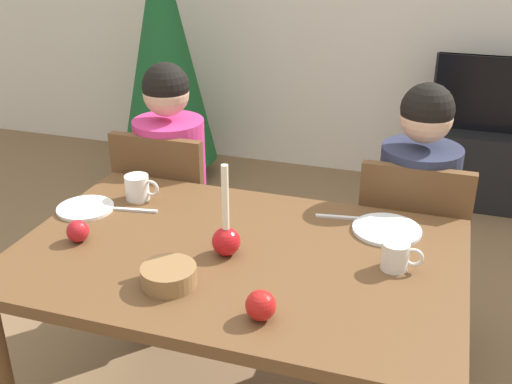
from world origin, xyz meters
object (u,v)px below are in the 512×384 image
at_px(mug_left, 138,187).
at_px(chair_right, 410,250).
at_px(tv_stand, 488,167).
at_px(bowl_walnuts, 169,276).
at_px(chair_left, 170,213).
at_px(mug_right, 396,256).
at_px(apple_by_left_plate, 78,231).
at_px(plate_right, 387,230).
at_px(dining_table, 237,275).
at_px(christmas_tree, 164,50).
at_px(plate_left, 85,208).
at_px(person_right_child, 412,233).
at_px(candle_centerpiece, 226,236).
at_px(tv, 500,95).
at_px(person_left_child, 173,198).
at_px(apple_near_candle, 261,305).

bearing_deg(mug_left, chair_right, 19.72).
xyz_separation_m(tv_stand, bowl_walnuts, (-0.99, -2.53, 0.54)).
xyz_separation_m(chair_left, mug_right, (1.01, -0.55, 0.28)).
height_order(chair_left, mug_right, chair_left).
bearing_deg(apple_by_left_plate, mug_right, 8.32).
bearing_deg(plate_right, dining_table, -146.74).
bearing_deg(christmas_tree, mug_right, -49.55).
bearing_deg(dining_table, plate_right, 33.26).
height_order(plate_left, plate_right, same).
relative_size(person_right_child, plate_left, 5.81).
xyz_separation_m(dining_table, mug_right, (0.48, 0.06, 0.13)).
height_order(candle_centerpiece, plate_left, candle_centerpiece).
bearing_deg(christmas_tree, person_right_child, -39.47).
height_order(tv_stand, candle_centerpiece, candle_centerpiece).
bearing_deg(chair_right, bowl_walnuts, -126.86).
height_order(christmas_tree, bowl_walnuts, christmas_tree).
bearing_deg(tv, mug_right, -99.70).
bearing_deg(person_left_child, apple_by_left_plate, -88.60).
distance_m(tv, mug_left, 2.45).
height_order(mug_left, mug_right, mug_left).
height_order(chair_right, apple_by_left_plate, chair_right).
distance_m(chair_left, apple_near_candle, 1.18).
bearing_deg(chair_right, mug_left, -160.28).
bearing_deg(person_left_child, apple_near_candle, -53.31).
height_order(dining_table, apple_near_candle, apple_near_candle).
relative_size(candle_centerpiece, apple_by_left_plate, 4.12).
bearing_deg(tv_stand, person_left_child, -130.08).
height_order(person_left_child, person_right_child, same).
height_order(plate_right, bowl_walnuts, bowl_walnuts).
bearing_deg(candle_centerpiece, bowl_walnuts, -114.85).
height_order(candle_centerpiece, apple_by_left_plate, candle_centerpiece).
distance_m(mug_left, bowl_walnuts, 0.60).
bearing_deg(mug_left, person_left_child, 97.77).
bearing_deg(candle_centerpiece, dining_table, 39.18).
height_order(bowl_walnuts, apple_near_candle, apple_near_candle).
xyz_separation_m(person_right_child, bowl_walnuts, (-0.63, -0.87, 0.21)).
relative_size(plate_left, plate_right, 0.88).
bearing_deg(plate_left, candle_centerpiece, -13.00).
height_order(dining_table, apple_by_left_plate, apple_by_left_plate).
xyz_separation_m(chair_left, candle_centerpiece, (0.50, -0.63, 0.30)).
distance_m(chair_right, person_right_child, 0.07).
distance_m(bowl_walnuts, apple_by_left_plate, 0.41).
bearing_deg(person_right_child, apple_by_left_plate, -144.27).
relative_size(chair_right, candle_centerpiece, 2.99).
bearing_deg(mug_right, plate_right, 102.88).
height_order(dining_table, person_left_child, person_left_child).
relative_size(tv, mug_left, 5.96).
bearing_deg(dining_table, apple_by_left_plate, -169.94).
bearing_deg(mug_right, candle_centerpiece, -171.54).
bearing_deg(person_right_child, chair_left, -178.20).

